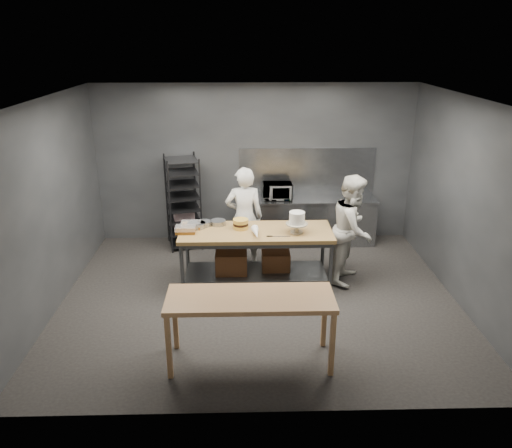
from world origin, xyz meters
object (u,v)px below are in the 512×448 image
Objects in this scene: chef_right at (353,229)px; frosted_cake_stand at (297,220)px; chef_behind at (244,217)px; microwave at (277,191)px; work_table at (254,251)px; near_counter at (250,303)px; layer_cake at (241,224)px; speed_rack at (183,203)px.

chef_right reaches higher than frosted_cake_stand.
chef_behind is 1.84m from chef_right.
work_table is at bearing -106.16° from microwave.
microwave is (0.63, 0.97, 0.17)m from chef_behind.
chef_right is 1.94m from microwave.
near_counter is (-0.09, -2.09, 0.24)m from work_table.
near_counter is 3.81m from microwave.
layer_cake is (-0.69, -1.59, -0.05)m from microwave.
chef_behind is (1.14, -0.89, 0.03)m from speed_rack.
microwave is at bearing 66.67° from layer_cake.
chef_behind is at bearing -122.92° from microwave.
microwave reaches higher than work_table.
speed_rack is 1.78m from microwave.
chef_behind is 1.17m from microwave.
speed_rack is 5.12× the size of frosted_cake_stand.
speed_rack is 1.45m from chef_behind.
work_table is 1.37× the size of speed_rack.
chef_behind is at bearing 84.77° from layer_cake.
frosted_cake_stand is at bearing 131.97° from chef_behind.
speed_rack is 2.61m from frosted_cake_stand.
work_table is 1.62m from chef_right.
work_table is 1.36× the size of chef_behind.
work_table is 9.92× the size of layer_cake.
chef_right reaches higher than layer_cake.
chef_behind reaches higher than microwave.
work_table is at bearing -21.48° from layer_cake.
chef_right is at bearing 3.30° from work_table.
layer_cake is (-0.06, -0.62, 0.12)m from chef_behind.
chef_behind is (-0.06, 2.79, 0.07)m from near_counter.
frosted_cake_stand is (0.75, 1.97, 0.32)m from near_counter.
microwave is (1.77, 0.08, 0.19)m from speed_rack.
layer_cake is at bearing -54.50° from speed_rack.
work_table is 2.06m from speed_rack.
chef_behind is 1.18m from frosted_cake_stand.
chef_right is 1.80m from layer_cake.
chef_behind reaches higher than work_table.
frosted_cake_stand is at bearing -84.26° from microwave.
chef_behind reaches higher than layer_cake.
speed_rack is (-1.19, 3.68, 0.04)m from near_counter.
chef_behind is at bearing 101.79° from work_table.
microwave is at bearing 73.84° from work_table.
near_counter is at bearing -72.04° from speed_rack.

